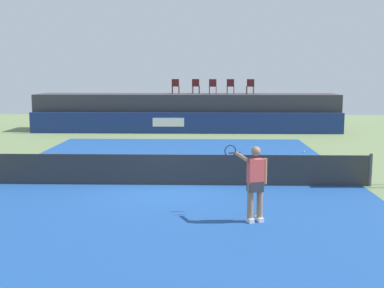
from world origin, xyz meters
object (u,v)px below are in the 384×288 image
Objects in this scene: spectator_chair_right at (231,86)px; tennis_player at (255,181)px; spectator_chair_center at (213,86)px; spectator_chair_far_right at (250,86)px; spectator_chair_left at (196,86)px; tennis_ball at (304,152)px; spectator_chair_far_left at (176,86)px; net_post_far at (370,170)px.

spectator_chair_right reaches higher than tennis_player.
spectator_chair_far_right is at bearing 3.45° from spectator_chair_center.
spectator_chair_left is 1.00× the size of spectator_chair_far_right.
spectator_chair_left is 2.11m from spectator_chair_right.
tennis_ball is at bearing -61.06° from spectator_chair_left.
spectator_chair_far_left is at bearing 178.39° from spectator_chair_right.
tennis_ball is (4.92, -8.90, -2.66)m from spectator_chair_left.
spectator_chair_far_right is (3.26, -0.42, 0.00)m from spectator_chair_left.
spectator_chair_far_left is 1.00× the size of spectator_chair_center.
spectator_chair_far_right is 9.04m from tennis_ball.
spectator_chair_far_right reaches higher than tennis_ball.
spectator_chair_far_left is 16.95m from net_post_far.
spectator_chair_far_left and spectator_chair_center have the same top height.
spectator_chair_right is 13.06× the size of tennis_ball.
spectator_chair_center reaches higher than tennis_ball.
spectator_chair_far_left is at bearing 114.16° from net_post_far.
spectator_chair_far_left is 1.00× the size of spectator_chair_far_right.
tennis_player is (-1.49, -18.93, -1.73)m from spectator_chair_far_right.
net_post_far is (6.88, -15.34, -2.19)m from spectator_chair_far_left.
spectator_chair_far_left is 3.31m from spectator_chair_right.
spectator_chair_right is 15.81m from net_post_far.
spectator_chair_right is at bearing -1.61° from spectator_chair_far_left.
spectator_chair_center is 13.06× the size of tennis_ball.
tennis_player is (2.99, -19.17, -1.73)m from spectator_chair_far_left.
spectator_chair_left is at bearing 151.54° from spectator_chair_center.
spectator_chair_far_left is 1.00× the size of spectator_chair_left.
spectator_chair_left is at bearing 118.94° from tennis_ball.
net_post_far is (5.66, -15.52, -2.19)m from spectator_chair_left.
spectator_chair_left is 16.67m from net_post_far.
spectator_chair_center is 0.89× the size of net_post_far.
spectator_chair_far_left is 19.48m from tennis_player.
spectator_chair_far_left is 13.06× the size of tennis_ball.
net_post_far is (4.64, -14.97, -2.19)m from spectator_chair_center.
spectator_chair_center is (2.25, -0.37, 0.00)m from spectator_chair_far_left.
tennis_player reaches higher than net_post_far.
spectator_chair_far_right reaches higher than tennis_player.
spectator_chair_far_right is at bearing 101.07° from tennis_ball.
net_post_far is at bearing -76.82° from spectator_chair_right.
spectator_chair_left is at bearing 8.49° from spectator_chair_far_left.
tennis_player is (0.74, -18.80, -1.73)m from spectator_chair_center.
spectator_chair_left is 1.00× the size of spectator_chair_center.
tennis_player is at bearing -135.45° from net_post_far.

